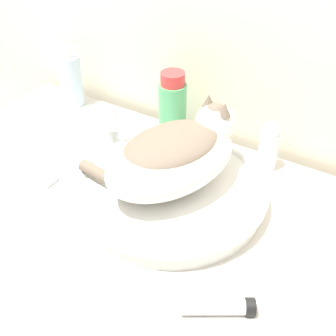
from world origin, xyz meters
name	(u,v)px	position (x,y,z in m)	size (l,w,h in m)	color
wall_back	(224,11)	(0.00, 0.61, 1.20)	(8.00, 0.05, 2.40)	beige
vanity_counter	(155,304)	(0.00, 0.28, 0.44)	(1.18, 0.55, 0.87)	beige
sink_basin	(171,191)	(0.06, 0.26, 0.90)	(0.44, 0.44, 0.05)	silver
cat	(174,154)	(0.06, 0.27, 1.00)	(0.34, 0.36, 0.17)	silver
faucet	(113,129)	(-0.18, 0.36, 0.94)	(0.14, 0.08, 0.14)	silver
soap_pump_bottle	(71,80)	(-0.43, 0.50, 0.95)	(0.07, 0.07, 0.19)	silver
mouthwash_bottle	(172,107)	(-0.08, 0.50, 0.96)	(0.07, 0.07, 0.19)	#4CA366
deodorant_stick	(269,146)	(0.20, 0.50, 0.94)	(0.05, 0.05, 0.13)	silver
cream_tube	(219,307)	(0.29, 0.05, 0.89)	(0.13, 0.10, 0.03)	silver
soap_bar	(41,176)	(-0.25, 0.16, 0.88)	(0.07, 0.04, 0.02)	silver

